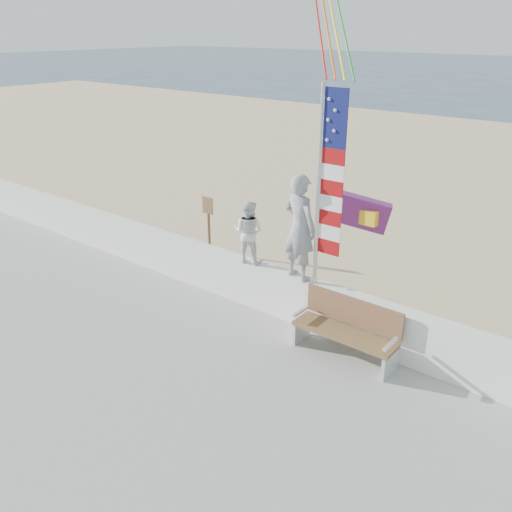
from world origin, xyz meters
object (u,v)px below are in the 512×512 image
object	(u,v)px
child	(248,232)
flag	(326,181)
bench	(347,328)
adult	(300,228)

from	to	relation	value
child	flag	distance (m)	2.11
child	flag	xyz separation A→B (m)	(1.67, -0.00, 1.29)
bench	flag	xyz separation A→B (m)	(-0.84, 0.45, 2.30)
flag	child	bearing A→B (deg)	179.99
bench	flag	world-z (taller)	flag
adult	bench	bearing A→B (deg)	172.95
flag	adult	bearing A→B (deg)	179.97
adult	bench	distance (m)	1.96
bench	child	bearing A→B (deg)	169.73
child	bench	distance (m)	2.74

